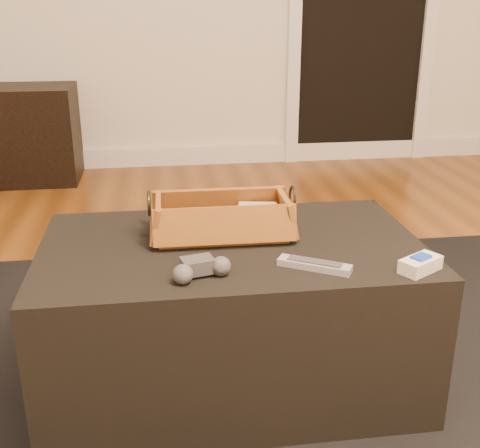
{
  "coord_description": "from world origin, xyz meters",
  "views": [
    {
      "loc": [
        -0.05,
        -1.18,
        1.03
      ],
      "look_at": [
        0.15,
        0.25,
        0.49
      ],
      "focal_mm": 45.0,
      "sensor_mm": 36.0,
      "label": 1
    }
  ],
  "objects": [
    {
      "name": "baseboard",
      "position": [
        0.0,
        2.73,
        0.06
      ],
      "size": [
        5.0,
        0.04,
        0.12
      ],
      "primitive_type": "cube",
      "color": "white",
      "rests_on": "floor"
    },
    {
      "name": "doorway_opening",
      "position": [
        1.3,
        2.73,
        1.02
      ],
      "size": [
        0.82,
        0.02,
        2.0
      ],
      "primitive_type": "cube",
      "color": "black",
      "rests_on": "floor"
    },
    {
      "name": "door_jamb_left",
      "position": [
        0.85,
        2.72,
        1.02
      ],
      "size": [
        0.08,
        0.05,
        2.05
      ],
      "primitive_type": "cube",
      "color": "white",
      "rests_on": "floor"
    },
    {
      "name": "door_jamb_right",
      "position": [
        1.75,
        2.72,
        1.02
      ],
      "size": [
        0.08,
        0.05,
        2.05
      ],
      "primitive_type": "cube",
      "color": "white",
      "rests_on": "floor"
    },
    {
      "name": "area_rug",
      "position": [
        0.13,
        0.22,
        0.01
      ],
      "size": [
        2.6,
        2.0,
        0.01
      ],
      "primitive_type": "cube",
      "color": "black",
      "rests_on": "floor"
    },
    {
      "name": "ottoman",
      "position": [
        0.13,
        0.27,
        0.22
      ],
      "size": [
        1.0,
        0.6,
        0.42
      ],
      "primitive_type": "cube",
      "color": "black",
      "rests_on": "area_rug"
    },
    {
      "name": "tv_remote",
      "position": [
        0.09,
        0.31,
        0.46
      ],
      "size": [
        0.21,
        0.06,
        0.02
      ],
      "primitive_type": "cube",
      "rotation": [
        0.0,
        0.0,
        0.09
      ],
      "color": "black",
      "rests_on": "wicker_basket"
    },
    {
      "name": "cloth_bundle",
      "position": [
        0.22,
        0.35,
        0.47
      ],
      "size": [
        0.12,
        0.09,
        0.06
      ],
      "primitive_type": "cube",
      "rotation": [
        0.0,
        0.0,
        -0.19
      ],
      "color": "tan",
      "rests_on": "wicker_basket"
    },
    {
      "name": "wicker_basket",
      "position": [
        0.11,
        0.33,
        0.48
      ],
      "size": [
        0.39,
        0.21,
        0.14
      ],
      "color": "#AA5A26",
      "rests_on": "ottoman"
    },
    {
      "name": "game_controller",
      "position": [
        0.04,
        0.07,
        0.46
      ],
      "size": [
        0.15,
        0.1,
        0.05
      ],
      "color": "#37373A",
      "rests_on": "ottoman"
    },
    {
      "name": "silver_remote",
      "position": [
        0.31,
        0.08,
        0.44
      ],
      "size": [
        0.17,
        0.12,
        0.02
      ],
      "color": "#A8AAB0",
      "rests_on": "ottoman"
    },
    {
      "name": "cream_gadget",
      "position": [
        0.55,
        0.04,
        0.45
      ],
      "size": [
        0.12,
        0.1,
        0.04
      ],
      "color": "silver",
      "rests_on": "ottoman"
    }
  ]
}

